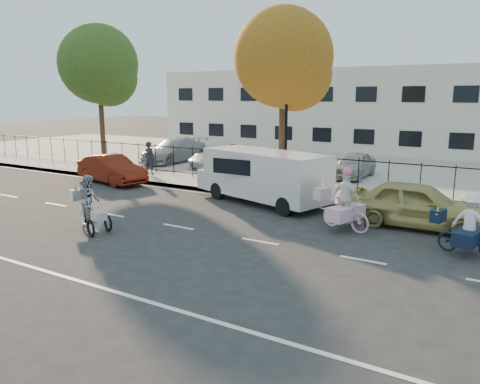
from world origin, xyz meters
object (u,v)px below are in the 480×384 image
Objects in this scene: gold_sedan at (417,205)px; white_van at (263,175)px; zebra_trike at (90,208)px; pedestrian at (149,158)px; lamppost at (286,120)px; unicorn_bike at (345,207)px; lot_car_a at (174,151)px; red_sedan at (112,169)px; lot_car_b at (224,157)px; lot_car_d at (354,165)px; bull_bike at (469,231)px.

white_van is at bearing 84.12° from gold_sedan.
white_van is at bearing -5.39° from zebra_trike.
lamppost is at bearing 174.02° from pedestrian.
pedestrian is (-11.76, 4.19, 0.26)m from unicorn_bike.
gold_sedan is (8.73, 5.52, 0.07)m from zebra_trike.
unicorn_bike is 0.42× the size of lot_car_a.
gold_sedan reaches higher than red_sedan.
white_van is (0.20, -2.43, -1.99)m from lamppost.
lot_car_b is (-11.63, 6.64, 0.01)m from gold_sedan.
gold_sedan is at bearing 161.31° from pedestrian.
unicorn_bike is 0.47× the size of lot_car_b.
lot_car_b is (-5.59, 3.75, -2.37)m from lamppost.
white_van is at bearing -25.49° from lot_car_b.
unicorn_bike is at bearing -74.22° from lot_car_d.
lot_car_a reaches higher than lot_car_b.
lamppost reaches higher than bull_bike.
white_van is at bearing -78.86° from red_sedan.
bull_bike is 2.67m from gold_sedan.
zebra_trike is 7.96m from unicorn_bike.
lamppost is 7.14m from lot_car_b.
lot_car_a is at bearing -178.55° from lot_car_d.
bull_bike reaches higher than red_sedan.
lot_car_a is (-9.56, 6.41, -0.28)m from white_van.
pedestrian reaches higher than lot_car_b.
lamppost is 2.57× the size of pedestrian.
pedestrian is 4.55m from lot_car_a.
lot_car_a is (-13.53, 8.38, 0.11)m from unicorn_bike.
lamppost is 9.50m from bull_bike.
lot_car_a is (-15.39, 6.88, 0.11)m from gold_sedan.
zebra_trike is at bearing 120.96° from gold_sedan.
gold_sedan is at bearing 51.28° from bull_bike.
lot_car_d is at bearing 1.48° from zebra_trike.
red_sedan is at bearing -90.11° from lot_car_b.
lamppost reaches higher than white_van.
lot_car_d is at bearing -161.59° from pedestrian.
bull_bike is 11.07m from lot_car_d.
pedestrian is at bearing -179.02° from white_van.
lot_car_b is 1.17× the size of lot_car_d.
lamppost reaches higher than pedestrian.
zebra_trike reaches higher than lot_car_d.
pedestrian is at bearing 77.52° from gold_sedan.
unicorn_bike is 3.59m from bull_bike.
zebra_trike is at bearing 113.27° from pedestrian.
lot_car_a is 3.78m from lot_car_b.
unicorn_bike is 12.49m from pedestrian.
lamppost is at bearing 69.53° from bull_bike.
bull_bike is at bearing -87.99° from red_sedan.
lot_car_d reaches higher than red_sedan.
gold_sedan is 0.90× the size of lot_car_a.
lamppost is 2.15× the size of unicorn_bike.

